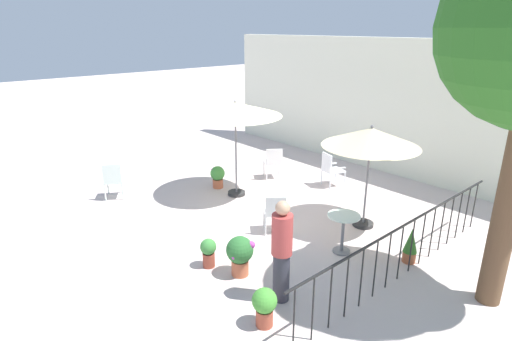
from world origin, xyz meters
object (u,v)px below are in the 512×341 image
at_px(patio_umbrella_1, 371,138).
at_px(potted_plant_2, 265,305).
at_px(patio_chair_1, 331,168).
at_px(potted_plant_3, 217,176).
at_px(cafe_table_0, 343,227).
at_px(potted_plant_1, 411,245).
at_px(potted_plant_0, 208,251).
at_px(potted_plant_4, 240,253).
at_px(patio_chair_3, 274,161).
at_px(patio_chair_0, 275,211).
at_px(patio_chair_2, 113,179).
at_px(patio_umbrella_0, 235,110).
at_px(standing_person, 282,250).

bearing_deg(patio_umbrella_1, potted_plant_2, -76.10).
height_order(patio_chair_1, potted_plant_3, patio_chair_1).
bearing_deg(cafe_table_0, patio_chair_1, 132.65).
distance_m(patio_chair_1, potted_plant_3, 3.00).
height_order(cafe_table_0, potted_plant_2, cafe_table_0).
xyz_separation_m(cafe_table_0, potted_plant_3, (-4.24, 0.23, -0.19)).
bearing_deg(potted_plant_1, cafe_table_0, -148.43).
height_order(patio_umbrella_1, potted_plant_0, patio_umbrella_1).
xyz_separation_m(patio_umbrella_1, potted_plant_3, (-3.86, -1.01, -1.60)).
height_order(potted_plant_2, potted_plant_4, potted_plant_4).
xyz_separation_m(patio_umbrella_1, patio_chair_1, (-1.96, 1.30, -1.42)).
bearing_deg(patio_chair_3, patio_chair_0, -43.19).
bearing_deg(patio_chair_2, patio_chair_1, 57.38).
bearing_deg(patio_umbrella_0, potted_plant_2, -34.28).
distance_m(patio_chair_2, standing_person, 5.60).
height_order(patio_umbrella_1, potted_plant_1, patio_umbrella_1).
height_order(potted_plant_1, standing_person, standing_person).
height_order(patio_chair_1, potted_plant_4, patio_chair_1).
relative_size(cafe_table_0, patio_chair_3, 0.86).
xyz_separation_m(patio_umbrella_0, patio_chair_0, (2.12, -0.70, -1.67)).
distance_m(patio_umbrella_0, patio_chair_3, 2.25).
bearing_deg(patio_umbrella_0, patio_chair_3, 98.92).
bearing_deg(patio_chair_3, patio_chair_2, -111.66).
bearing_deg(patio_chair_0, patio_chair_2, -156.41).
bearing_deg(patio_chair_1, potted_plant_3, -129.51).
xyz_separation_m(patio_chair_0, potted_plant_4, (0.71, -1.51, -0.08)).
relative_size(patio_umbrella_0, potted_plant_3, 4.09).
relative_size(patio_chair_0, patio_chair_2, 0.92).
bearing_deg(patio_chair_2, potted_plant_0, -0.73).
relative_size(patio_chair_3, standing_person, 0.54).
bearing_deg(patio_umbrella_0, potted_plant_1, 4.30).
bearing_deg(potted_plant_1, patio_chair_1, 150.45).
height_order(potted_plant_2, standing_person, standing_person).
bearing_deg(patio_umbrella_1, cafe_table_0, -73.02).
distance_m(cafe_table_0, patio_chair_2, 5.73).
distance_m(potted_plant_0, potted_plant_1, 3.61).
height_order(patio_umbrella_0, potted_plant_0, patio_umbrella_0).
bearing_deg(potted_plant_4, potted_plant_3, 148.85).
relative_size(patio_umbrella_1, potted_plant_1, 3.31).
relative_size(potted_plant_2, potted_plant_3, 1.01).
xyz_separation_m(patio_umbrella_0, patio_umbrella_1, (3.14, 0.95, -0.23)).
height_order(potted_plant_0, potted_plant_2, potted_plant_2).
height_order(potted_plant_2, potted_plant_3, potted_plant_2).
xyz_separation_m(cafe_table_0, patio_chair_0, (-1.40, -0.41, -0.03)).
relative_size(potted_plant_1, potted_plant_4, 0.93).
bearing_deg(potted_plant_4, patio_umbrella_0, 142.09).
relative_size(patio_chair_1, potted_plant_0, 1.71).
height_order(cafe_table_0, patio_chair_0, patio_chair_0).
bearing_deg(patio_chair_1, cafe_table_0, -47.35).
height_order(patio_umbrella_1, patio_chair_3, patio_umbrella_1).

